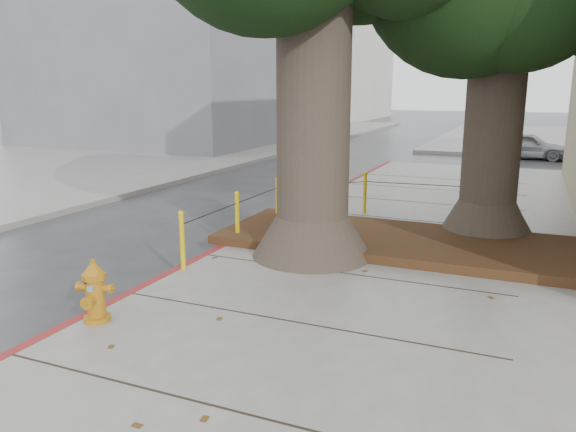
% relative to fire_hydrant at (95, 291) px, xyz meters
% --- Properties ---
extents(ground, '(140.00, 140.00, 0.00)m').
position_rel_fire_hydrant_xyz_m(ground, '(1.73, 0.93, -0.53)').
color(ground, '#28282B').
rests_on(ground, ground).
extents(sidewalk_opposite, '(14.00, 60.00, 0.15)m').
position_rel_fire_hydrant_xyz_m(sidewalk_opposite, '(-12.27, 10.93, -0.46)').
color(sidewalk_opposite, slate).
rests_on(sidewalk_opposite, ground).
extents(curb_red, '(0.14, 26.00, 0.16)m').
position_rel_fire_hydrant_xyz_m(curb_red, '(-0.27, 3.43, -0.46)').
color(curb_red, maroon).
rests_on(curb_red, ground).
extents(planter_bed, '(6.40, 2.60, 0.16)m').
position_rel_fire_hydrant_xyz_m(planter_bed, '(2.63, 4.83, -0.30)').
color(planter_bed, black).
rests_on(planter_bed, sidewalk_main).
extents(building_far_grey, '(12.00, 16.00, 12.00)m').
position_rel_fire_hydrant_xyz_m(building_far_grey, '(-13.27, 22.93, 5.47)').
color(building_far_grey, slate).
rests_on(building_far_grey, ground).
extents(building_far_white, '(12.00, 18.00, 15.00)m').
position_rel_fire_hydrant_xyz_m(building_far_white, '(-15.27, 45.93, 6.97)').
color(building_far_white, silver).
rests_on(building_far_white, ground).
extents(bollard_ring, '(3.79, 5.39, 0.95)m').
position_rel_fire_hydrant_xyz_m(bollard_ring, '(0.87, 5.30, 0.13)').
color(bollard_ring, '#DAB70C').
rests_on(bollard_ring, sidewalk_main).
extents(fire_hydrant, '(0.42, 0.40, 0.79)m').
position_rel_fire_hydrant_xyz_m(fire_hydrant, '(0.00, 0.00, 0.00)').
color(fire_hydrant, '#BA7613').
rests_on(fire_hydrant, sidewalk_main).
extents(car_silver, '(3.39, 1.64, 1.11)m').
position_rel_fire_hydrant_xyz_m(car_silver, '(4.57, 20.80, 0.02)').
color(car_silver, '#96979B').
rests_on(car_silver, ground).
extents(car_dark, '(2.12, 4.76, 1.36)m').
position_rel_fire_hydrant_xyz_m(car_dark, '(-10.04, 20.62, 0.15)').
color(car_dark, black).
rests_on(car_dark, ground).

